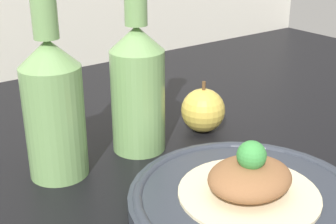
{
  "coord_description": "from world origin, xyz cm",
  "views": [
    {
      "loc": [
        -27.13,
        -43.61,
        31.74
      ],
      "look_at": [
        4.08,
        -1.01,
        9.85
      ],
      "focal_mm": 50.0,
      "sensor_mm": 36.0,
      "label": 1
    }
  ],
  "objects_px": {
    "plate": "(248,200)",
    "cider_bottle_left": "(53,101)",
    "plated_food": "(250,180)",
    "cider_bottle_right": "(138,82)",
    "apple": "(203,110)"
  },
  "relations": [
    {
      "from": "plate",
      "to": "plated_food",
      "type": "relative_size",
      "value": 1.71
    },
    {
      "from": "apple",
      "to": "cider_bottle_left",
      "type": "bearing_deg",
      "value": 177.98
    },
    {
      "from": "cider_bottle_right",
      "to": "apple",
      "type": "height_order",
      "value": "cider_bottle_right"
    },
    {
      "from": "plated_food",
      "to": "cider_bottle_left",
      "type": "relative_size",
      "value": 0.59
    },
    {
      "from": "cider_bottle_left",
      "to": "cider_bottle_right",
      "type": "distance_m",
      "value": 0.13
    },
    {
      "from": "cider_bottle_right",
      "to": "apple",
      "type": "xyz_separation_m",
      "value": [
        0.12,
        -0.01,
        -0.07
      ]
    },
    {
      "from": "plate",
      "to": "plated_food",
      "type": "height_order",
      "value": "plated_food"
    },
    {
      "from": "cider_bottle_right",
      "to": "plate",
      "type": "bearing_deg",
      "value": -85.45
    },
    {
      "from": "plated_food",
      "to": "cider_bottle_right",
      "type": "xyz_separation_m",
      "value": [
        -0.02,
        0.21,
        0.06
      ]
    },
    {
      "from": "plated_food",
      "to": "cider_bottle_left",
      "type": "xyz_separation_m",
      "value": [
        -0.14,
        0.21,
        0.06
      ]
    },
    {
      "from": "plated_food",
      "to": "cider_bottle_right",
      "type": "bearing_deg",
      "value": 94.55
    },
    {
      "from": "plate",
      "to": "cider_bottle_left",
      "type": "xyz_separation_m",
      "value": [
        -0.14,
        0.21,
        0.09
      ]
    },
    {
      "from": "cider_bottle_right",
      "to": "apple",
      "type": "distance_m",
      "value": 0.14
    },
    {
      "from": "cider_bottle_left",
      "to": "cider_bottle_right",
      "type": "relative_size",
      "value": 1.0
    },
    {
      "from": "plate",
      "to": "apple",
      "type": "bearing_deg",
      "value": 63.62
    }
  ]
}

